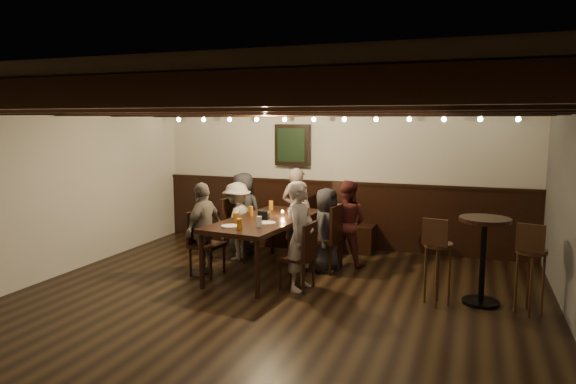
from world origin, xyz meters
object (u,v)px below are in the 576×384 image
at_px(person_left_far, 204,229).
at_px(dining_table, 266,223).
at_px(chair_left_near, 239,241).
at_px(person_bench_right, 347,223).
at_px(chair_right_far, 298,269).
at_px(person_right_far, 301,236).
at_px(chair_right_near, 324,251).
at_px(person_right_near, 326,230).
at_px(person_bench_left, 243,212).
at_px(high_top_table, 483,248).
at_px(bar_stool_right, 530,280).
at_px(chair_left_far, 206,255).
at_px(person_left_near, 237,221).
at_px(bar_stool_left, 437,272).
at_px(person_bench_centre, 297,212).

bearing_deg(person_left_far, dining_table, 120.96).
height_order(chair_left_near, person_bench_right, person_bench_right).
xyz_separation_m(chair_right_far, person_right_far, (0.03, -0.00, 0.44)).
xyz_separation_m(chair_right_near, person_right_near, (0.03, -0.00, 0.31)).
relative_size(person_bench_left, high_top_table, 1.27).
distance_m(person_left_far, person_right_near, 1.75).
relative_size(chair_left_near, bar_stool_right, 0.92).
relative_size(chair_right_far, bar_stool_right, 0.83).
distance_m(chair_right_near, person_bench_left, 1.72).
bearing_deg(person_right_far, chair_left_near, 58.53).
bearing_deg(chair_left_far, bar_stool_right, 94.70).
bearing_deg(person_bench_left, bar_stool_right, 166.87).
bearing_deg(bar_stool_right, high_top_table, 175.47).
bearing_deg(bar_stool_right, person_bench_right, 165.45).
height_order(person_right_far, bar_stool_right, person_right_far).
distance_m(chair_left_near, chair_right_near, 1.44).
bearing_deg(chair_right_near, person_bench_left, 74.48).
relative_size(person_left_near, person_left_far, 0.93).
bearing_deg(person_left_near, person_right_near, 90.00).
bearing_deg(bar_stool_left, person_left_far, -170.08).
bearing_deg(person_left_near, person_bench_right, 105.26).
bearing_deg(bar_stool_right, chair_right_far, -165.59).
relative_size(chair_right_far, person_bench_right, 0.68).
relative_size(dining_table, chair_right_far, 2.50).
distance_m(person_left_near, high_top_table, 3.69).
bearing_deg(person_bench_centre, chair_right_far, 115.59).
relative_size(chair_left_near, high_top_table, 0.93).
bearing_deg(person_right_near, high_top_table, -101.82).
bearing_deg(high_top_table, person_left_near, 167.37).
bearing_deg(high_top_table, person_bench_centre, 154.54).
distance_m(person_bench_left, person_bench_right, 1.80).
height_order(chair_right_far, person_left_far, person_left_far).
relative_size(person_bench_left, person_right_far, 0.94).
height_order(chair_right_far, bar_stool_right, bar_stool_right).
distance_m(chair_left_near, person_left_far, 0.97).
bearing_deg(person_bench_right, bar_stool_left, 143.00).
xyz_separation_m(chair_left_far, bar_stool_right, (4.16, -0.06, 0.12)).
bearing_deg(chair_left_near, person_left_far, -1.88).
bearing_deg(bar_stool_left, chair_left_near, 173.82).
distance_m(chair_left_near, high_top_table, 3.68).
xyz_separation_m(person_right_near, person_right_far, (-0.09, -0.90, 0.10)).
relative_size(person_bench_left, person_bench_right, 1.03).
distance_m(dining_table, chair_right_near, 0.95).
height_order(person_left_far, person_right_far, person_right_far).
distance_m(person_right_near, person_right_far, 0.91).
bearing_deg(person_left_near, person_bench_left, -161.57).
bearing_deg(person_left_far, chair_right_near, 121.47).
distance_m(person_bench_right, high_top_table, 2.21).
relative_size(person_right_near, bar_stool_right, 1.15).
bearing_deg(person_bench_left, bar_stool_left, 160.87).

